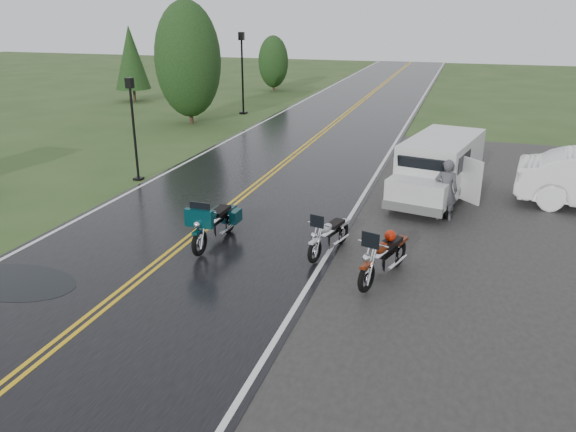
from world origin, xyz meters
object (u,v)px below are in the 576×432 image
(motorcycle_red, at_px, (367,266))
(van_white, at_px, (397,178))
(motorcycle_teal, at_px, (199,232))
(lamp_post_near_left, at_px, (134,130))
(motorcycle_silver, at_px, (315,242))
(lamp_post_far_left, at_px, (242,73))
(person_at_van, at_px, (446,191))

(motorcycle_red, xyz_separation_m, van_white, (-0.11, 5.76, 0.35))
(motorcycle_teal, bearing_deg, lamp_post_near_left, 134.72)
(motorcycle_silver, xyz_separation_m, lamp_post_far_left, (-9.52, 19.22, 1.77))
(motorcycle_red, bearing_deg, lamp_post_near_left, 163.74)
(van_white, distance_m, lamp_post_near_left, 9.39)
(motorcycle_teal, bearing_deg, van_white, 52.57)
(motorcycle_silver, xyz_separation_m, van_white, (1.34, 4.64, 0.43))
(motorcycle_red, distance_m, lamp_post_near_left, 11.38)
(motorcycle_teal, distance_m, lamp_post_far_left, 20.85)
(motorcycle_teal, height_order, person_at_van, person_at_van)
(motorcycle_silver, relative_size, van_white, 0.39)
(motorcycle_teal, distance_m, van_white, 6.60)
(motorcycle_silver, height_order, lamp_post_far_left, lamp_post_far_left)
(lamp_post_far_left, bearing_deg, lamp_post_near_left, -83.86)
(motorcycle_teal, distance_m, person_at_van, 7.25)
(lamp_post_far_left, bearing_deg, van_white, -53.31)
(motorcycle_red, height_order, person_at_van, person_at_van)
(person_at_van, bearing_deg, motorcycle_teal, 41.63)
(motorcycle_silver, xyz_separation_m, lamp_post_near_left, (-8.00, 5.11, 1.25))
(motorcycle_silver, distance_m, lamp_post_far_left, 21.52)
(motorcycle_silver, relative_size, person_at_van, 1.09)
(motorcycle_teal, distance_m, lamp_post_near_left, 7.69)
(van_white, distance_m, lamp_post_far_left, 18.23)
(motorcycle_teal, xyz_separation_m, van_white, (4.17, 5.10, 0.33))
(van_white, bearing_deg, motorcycle_silver, -93.90)
(motorcycle_teal, height_order, lamp_post_far_left, lamp_post_far_left)
(person_at_van, height_order, lamp_post_near_left, lamp_post_near_left)
(motorcycle_red, xyz_separation_m, person_at_van, (1.37, 5.21, 0.24))
(motorcycle_teal, relative_size, lamp_post_near_left, 0.63)
(van_white, bearing_deg, lamp_post_far_left, 138.91)
(van_white, height_order, lamp_post_near_left, lamp_post_near_left)
(motorcycle_silver, bearing_deg, motorcycle_red, -23.30)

